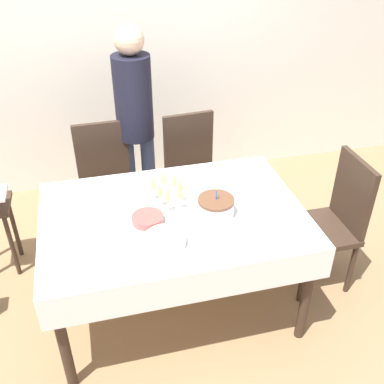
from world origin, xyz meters
The scene contains 14 objects.
ground_plane centered at (0.00, 0.00, 0.00)m, with size 12.00×12.00×0.00m, color #93704C.
wall_back centered at (0.00, 1.75, 1.35)m, with size 8.00×0.05×2.70m.
dining_table centered at (0.00, 0.00, 0.66)m, with size 1.55×1.06×0.76m.
dining_chair_far_left centered at (-0.34, 0.85, 0.53)m, with size 0.43×0.43×0.96m.
dining_chair_far_right centered at (0.34, 0.85, 0.53)m, with size 0.45×0.45×0.96m.
dining_chair_right_end centered at (1.10, 0.00, 0.53)m, with size 0.42×0.42×0.96m.
birthday_cake centered at (0.24, -0.07, 0.82)m, with size 0.21×0.21×0.18m.
champagne_tray centered at (-0.01, 0.10, 0.86)m, with size 0.28×0.28×0.18m.
plate_stack_main centered at (-0.10, -0.26, 0.79)m, with size 0.23×0.23×0.05m.
plate_stack_dessert centered at (-0.16, -0.05, 0.78)m, with size 0.18×0.18×0.04m.
cake_knife centered at (0.25, -0.25, 0.76)m, with size 0.30×0.04×0.00m.
fork_pile centered at (-0.49, -0.10, 0.77)m, with size 0.17×0.07×0.02m.
napkin_pile centered at (-0.47, 0.08, 0.77)m, with size 0.15×0.15×0.01m.
person_standing centered at (-0.07, 1.02, 0.98)m, with size 0.28×0.28×1.63m.
Camera 1 is at (-0.42, -2.12, 2.33)m, focal length 42.00 mm.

